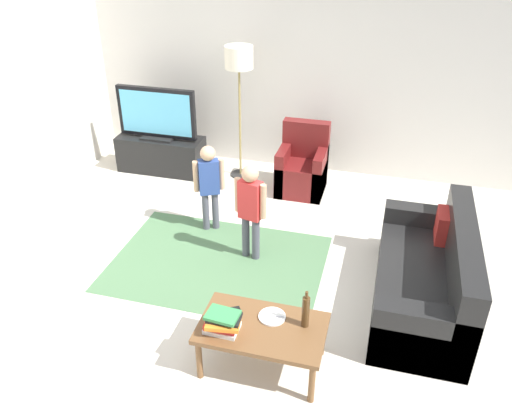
{
  "coord_description": "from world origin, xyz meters",
  "views": [
    {
      "loc": [
        1.21,
        -3.82,
        3.29
      ],
      "look_at": [
        0.0,
        0.6,
        0.65
      ],
      "focal_mm": 36.68,
      "sensor_mm": 36.0,
      "label": 1
    }
  ],
  "objects_px": {
    "armchair": "(303,169)",
    "bottle": "(306,311)",
    "tv_stand": "(161,155)",
    "coffee_table": "(262,331)",
    "tv": "(157,114)",
    "child_near_tv": "(209,181)",
    "child_center": "(250,204)",
    "tv_remote": "(230,310)",
    "book_stack": "(223,322)",
    "couch": "(431,281)",
    "plate": "(272,317)",
    "floor_lamp": "(239,65)"
  },
  "relations": [
    {
      "from": "bottle",
      "to": "tv_remote",
      "type": "relative_size",
      "value": 1.97
    },
    {
      "from": "tv",
      "to": "armchair",
      "type": "distance_m",
      "value": 2.09
    },
    {
      "from": "floor_lamp",
      "to": "plate",
      "type": "distance_m",
      "value": 3.58
    },
    {
      "from": "tv",
      "to": "armchair",
      "type": "height_order",
      "value": "tv"
    },
    {
      "from": "couch",
      "to": "armchair",
      "type": "distance_m",
      "value": 2.53
    },
    {
      "from": "child_near_tv",
      "to": "bottle",
      "type": "xyz_separation_m",
      "value": [
        1.43,
        -1.77,
        -0.06
      ]
    },
    {
      "from": "book_stack",
      "to": "bottle",
      "type": "distance_m",
      "value": 0.65
    },
    {
      "from": "couch",
      "to": "coffee_table",
      "type": "xyz_separation_m",
      "value": [
        -1.31,
        -1.12,
        0.08
      ]
    },
    {
      "from": "coffee_table",
      "to": "bottle",
      "type": "distance_m",
      "value": 0.39
    },
    {
      "from": "coffee_table",
      "to": "bottle",
      "type": "bearing_deg",
      "value": 17.35
    },
    {
      "from": "tv_stand",
      "to": "plate",
      "type": "distance_m",
      "value": 3.83
    },
    {
      "from": "armchair",
      "to": "book_stack",
      "type": "distance_m",
      "value": 3.23
    },
    {
      "from": "armchair",
      "to": "couch",
      "type": "bearing_deg",
      "value": -51.41
    },
    {
      "from": "couch",
      "to": "child_center",
      "type": "height_order",
      "value": "child_center"
    },
    {
      "from": "armchair",
      "to": "book_stack",
      "type": "relative_size",
      "value": 3.06
    },
    {
      "from": "tv_stand",
      "to": "armchair",
      "type": "distance_m",
      "value": 2.02
    },
    {
      "from": "bottle",
      "to": "tv_remote",
      "type": "height_order",
      "value": "bottle"
    },
    {
      "from": "couch",
      "to": "plate",
      "type": "distance_m",
      "value": 1.62
    },
    {
      "from": "floor_lamp",
      "to": "coffee_table",
      "type": "relative_size",
      "value": 1.78
    },
    {
      "from": "armchair",
      "to": "child_near_tv",
      "type": "relative_size",
      "value": 0.87
    },
    {
      "from": "tv_stand",
      "to": "bottle",
      "type": "bearing_deg",
      "value": -49.37
    },
    {
      "from": "book_stack",
      "to": "coffee_table",
      "type": "bearing_deg",
      "value": 23.02
    },
    {
      "from": "coffee_table",
      "to": "tv",
      "type": "bearing_deg",
      "value": 126.27
    },
    {
      "from": "bottle",
      "to": "plate",
      "type": "distance_m",
      "value": 0.3
    },
    {
      "from": "child_center",
      "to": "plate",
      "type": "relative_size",
      "value": 4.91
    },
    {
      "from": "armchair",
      "to": "tv_remote",
      "type": "bearing_deg",
      "value": -90.56
    },
    {
      "from": "tv_stand",
      "to": "floor_lamp",
      "type": "xyz_separation_m",
      "value": [
        1.11,
        0.15,
        1.3
      ]
    },
    {
      "from": "armchair",
      "to": "tv_stand",
      "type": "bearing_deg",
      "value": 178.88
    },
    {
      "from": "book_stack",
      "to": "bottle",
      "type": "relative_size",
      "value": 0.88
    },
    {
      "from": "armchair",
      "to": "child_near_tv",
      "type": "height_order",
      "value": "child_near_tv"
    },
    {
      "from": "tv",
      "to": "tv_remote",
      "type": "relative_size",
      "value": 6.47
    },
    {
      "from": "child_near_tv",
      "to": "child_center",
      "type": "bearing_deg",
      "value": -35.29
    },
    {
      "from": "child_near_tv",
      "to": "bottle",
      "type": "height_order",
      "value": "child_near_tv"
    },
    {
      "from": "tv",
      "to": "couch",
      "type": "bearing_deg",
      "value": -29.02
    },
    {
      "from": "tv",
      "to": "tv_remote",
      "type": "height_order",
      "value": "tv"
    },
    {
      "from": "tv_stand",
      "to": "couch",
      "type": "height_order",
      "value": "couch"
    },
    {
      "from": "floor_lamp",
      "to": "child_near_tv",
      "type": "xyz_separation_m",
      "value": [
        0.07,
        -1.42,
        -0.92
      ]
    },
    {
      "from": "book_stack",
      "to": "bottle",
      "type": "bearing_deg",
      "value": 20.07
    },
    {
      "from": "coffee_table",
      "to": "plate",
      "type": "distance_m",
      "value": 0.14
    },
    {
      "from": "child_near_tv",
      "to": "child_center",
      "type": "xyz_separation_m",
      "value": [
        0.6,
        -0.42,
        0.02
      ]
    },
    {
      "from": "child_center",
      "to": "coffee_table",
      "type": "relative_size",
      "value": 1.08
    },
    {
      "from": "couch",
      "to": "floor_lamp",
      "type": "bearing_deg",
      "value": 138.86
    },
    {
      "from": "child_near_tv",
      "to": "coffee_table",
      "type": "height_order",
      "value": "child_near_tv"
    },
    {
      "from": "tv_stand",
      "to": "child_center",
      "type": "height_order",
      "value": "child_center"
    },
    {
      "from": "child_center",
      "to": "coffee_table",
      "type": "height_order",
      "value": "child_center"
    },
    {
      "from": "child_near_tv",
      "to": "plate",
      "type": "distance_m",
      "value": 2.11
    },
    {
      "from": "tv_stand",
      "to": "bottle",
      "type": "distance_m",
      "value": 4.02
    },
    {
      "from": "armchair",
      "to": "bottle",
      "type": "relative_size",
      "value": 2.69
    },
    {
      "from": "tv_remote",
      "to": "book_stack",
      "type": "bearing_deg",
      "value": -116.27
    },
    {
      "from": "tv",
      "to": "floor_lamp",
      "type": "xyz_separation_m",
      "value": [
        1.11,
        0.17,
        0.7
      ]
    }
  ]
}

